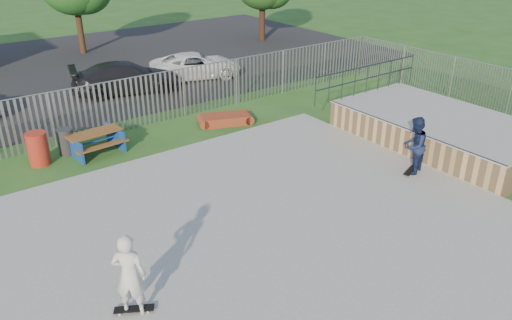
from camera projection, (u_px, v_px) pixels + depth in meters
ground at (236, 251)px, 12.17m from camera, size 120.00×120.00×0.00m
concrete_slab at (236, 248)px, 12.14m from camera, size 15.00×12.00×0.15m
quarter_pipe at (439, 130)px, 17.77m from camera, size 5.50×7.05×2.19m
fence at (179, 143)px, 15.60m from camera, size 26.04×16.02×2.00m
picnic_table at (95, 142)px, 17.21m from camera, size 1.93×1.64×0.76m
funbox at (225, 119)px, 19.77m from camera, size 2.01×1.49×0.36m
trash_bin_red at (38, 149)px, 16.29m from camera, size 0.67×0.67×1.11m
trash_bin_grey at (66, 142)px, 17.08m from camera, size 0.54×0.54×0.90m
parking_lot at (30, 76)px, 25.96m from camera, size 40.00×18.00×0.02m
car_dark at (126, 77)px, 23.11m from camera, size 5.27×3.12×1.43m
car_white at (196, 66)px, 25.33m from camera, size 5.00×3.37×1.27m
skateboard_a at (411, 171)px, 15.64m from camera, size 0.82×0.45×0.08m
skateboard_b at (134, 310)px, 10.06m from camera, size 0.79×0.57×0.08m
skater_navy at (414, 146)px, 15.26m from camera, size 1.06×0.94×1.83m
skater_white at (129, 275)px, 9.68m from camera, size 0.79×0.76×1.83m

